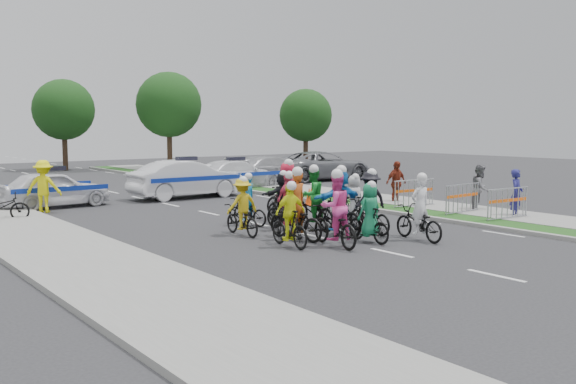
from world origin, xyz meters
TOP-DOWN VIEW (x-y plane):
  - ground at (0.00, 0.00)m, footprint 90.00×90.00m
  - curb_right at (5.10, 5.00)m, footprint 0.20×60.00m
  - grass_strip at (5.80, 5.00)m, footprint 1.20×60.00m
  - sidewalk_right at (7.60, 5.00)m, footprint 2.40×60.00m
  - sidewalk_left at (-6.50, 5.00)m, footprint 3.00×60.00m
  - rider_0 at (1.89, 0.81)m, footprint 0.86×1.90m
  - rider_1 at (0.57, 1.40)m, footprint 0.72×1.61m
  - rider_2 at (-0.54, 1.52)m, footprint 1.00×2.08m
  - rider_3 at (-1.54, 2.15)m, footprint 0.89×1.67m
  - rider_4 at (1.64, 2.48)m, footprint 1.11×1.93m
  - rider_5 at (0.64, 2.68)m, footprint 1.62×1.94m
  - rider_6 at (-0.77, 2.90)m, footprint 0.95×2.06m
  - rider_7 at (2.17, 3.75)m, footprint 0.70×1.58m
  - rider_8 at (0.95, 4.29)m, footprint 0.87×1.97m
  - rider_9 at (0.03, 4.31)m, footprint 0.96×1.77m
  - rider_10 at (-1.56, 4.38)m, footprint 0.97×1.70m
  - rider_11 at (0.60, 5.37)m, footprint 1.40×1.67m
  - rider_12 at (-0.43, 5.83)m, footprint 0.89×1.72m
  - rider_13 at (1.24, 5.97)m, footprint 0.92×2.00m
  - police_car_0 at (-3.90, 14.02)m, footprint 4.29×1.99m
  - police_car_1 at (1.71, 13.83)m, footprint 4.97×1.78m
  - police_car_2 at (5.47, 15.79)m, footprint 5.13×2.58m
  - civilian_sedan at (8.81, 17.50)m, footprint 5.24×2.49m
  - civilian_suv at (12.17, 17.23)m, footprint 6.10×3.12m
  - spectator_0 at (7.69, 1.63)m, footprint 0.71×0.58m
  - spectator_1 at (8.04, 3.34)m, footprint 1.02×0.91m
  - spectator_2 at (7.30, 6.79)m, footprint 1.03×0.46m
  - marshal_hiviz at (-4.64, 12.73)m, footprint 1.41×1.26m
  - barrier_0 at (6.70, 1.30)m, footprint 2.03×0.63m
  - barrier_1 at (6.70, 3.09)m, footprint 2.03×0.65m
  - barrier_2 at (6.70, 5.30)m, footprint 2.03×0.65m
  - cone_0 at (4.33, 8.62)m, footprint 0.40×0.40m
  - cone_1 at (7.00, 11.62)m, footprint 0.40×0.40m
  - parked_bike at (-6.45, 11.38)m, footprint 1.91×1.09m
  - tree_1 at (9.00, 30.00)m, footprint 4.55×4.55m
  - tree_2 at (18.00, 26.00)m, footprint 3.85×3.85m
  - tree_4 at (3.00, 34.00)m, footprint 4.20×4.20m

SIDE VIEW (x-z plane):
  - ground at x=0.00m, z-range 0.00..0.00m
  - grass_strip at x=5.80m, z-range 0.00..0.11m
  - curb_right at x=5.10m, z-range 0.00..0.12m
  - sidewalk_right at x=7.60m, z-range 0.00..0.13m
  - sidewalk_left at x=-6.50m, z-range 0.00..0.13m
  - cone_0 at x=4.33m, z-range -0.01..0.69m
  - cone_1 at x=7.00m, z-range -0.01..0.69m
  - parked_bike at x=-6.45m, z-range 0.00..0.95m
  - rider_12 at x=-0.43m, z-range -0.28..1.40m
  - barrier_0 at x=6.70m, z-range 0.00..1.12m
  - barrier_1 at x=6.70m, z-range 0.00..1.12m
  - barrier_2 at x=6.70m, z-range 0.00..1.12m
  - rider_0 at x=1.89m, z-range -0.32..1.55m
  - rider_7 at x=2.17m, z-range -0.18..1.48m
  - rider_1 at x=0.57m, z-range -0.18..1.50m
  - rider_6 at x=-0.77m, z-range -0.35..1.68m
  - rider_3 at x=-1.54m, z-range -0.19..1.54m
  - rider_10 at x=-1.56m, z-range -0.19..1.53m
  - rider_9 at x=0.03m, z-range -0.21..1.59m
  - police_car_0 at x=-3.90m, z-range 0.00..1.42m
  - police_car_2 at x=5.47m, z-range 0.00..1.43m
  - rider_8 at x=0.95m, z-range -0.25..1.70m
  - rider_11 at x=0.60m, z-range -0.13..1.60m
  - rider_4 at x=1.64m, z-range -0.22..1.69m
  - civilian_sedan at x=8.81m, z-range 0.00..1.48m
  - rider_2 at x=-0.54m, z-range -0.27..1.77m
  - rider_13 at x=1.24m, z-range -0.23..1.82m
  - police_car_1 at x=1.71m, z-range 0.00..1.63m
  - civilian_suv at x=12.17m, z-range 0.00..1.65m
  - spectator_0 at x=7.69m, z-range 0.00..1.67m
  - rider_5 at x=0.64m, z-range -0.17..1.86m
  - spectator_1 at x=8.04m, z-range 0.00..1.72m
  - spectator_2 at x=7.30m, z-range 0.00..1.72m
  - marshal_hiviz at x=-4.64m, z-range 0.00..1.90m
  - tree_2 at x=18.00m, z-range 0.95..6.72m
  - tree_4 at x=3.00m, z-range 1.04..7.34m
  - tree_1 at x=9.00m, z-range 1.12..7.95m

